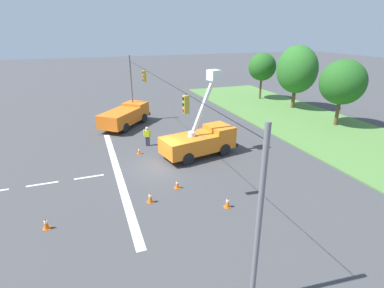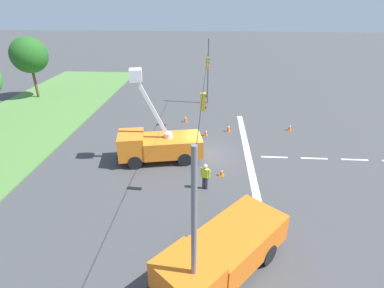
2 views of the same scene
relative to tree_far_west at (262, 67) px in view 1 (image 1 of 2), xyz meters
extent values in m
plane|color=#424244|center=(17.61, -19.54, -4.69)|extent=(200.00, 200.00, 0.00)
cube|color=#517F3D|center=(17.61, -1.54, -4.64)|extent=(56.00, 12.00, 0.10)
cube|color=silver|center=(17.61, -22.95, -4.68)|extent=(17.60, 0.50, 0.01)
cube|color=silver|center=(17.61, -24.95, -4.68)|extent=(0.20, 2.00, 0.01)
cube|color=silver|center=(17.61, -27.95, -4.68)|extent=(0.20, 2.00, 0.01)
cylinder|color=slate|center=(4.61, -19.54, -1.09)|extent=(0.20, 0.20, 7.20)
cylinder|color=slate|center=(30.61, -19.54, -1.09)|extent=(0.20, 0.20, 7.20)
cylinder|color=black|center=(17.61, -19.54, 1.91)|extent=(26.00, 0.03, 0.03)
cylinder|color=black|center=(12.28, -19.54, 1.86)|extent=(0.02, 0.02, 0.10)
cube|color=gold|center=(12.28, -19.54, 1.33)|extent=(0.32, 0.28, 0.96)
cylinder|color=black|center=(12.28, -19.70, 1.65)|extent=(0.16, 0.05, 0.16)
cylinder|color=red|center=(12.28, -19.70, 1.33)|extent=(0.16, 0.05, 0.16)
cylinder|color=black|center=(12.28, -19.70, 1.01)|extent=(0.16, 0.05, 0.16)
cylinder|color=black|center=(23.08, -19.54, 1.86)|extent=(0.02, 0.02, 0.10)
cube|color=gold|center=(23.08, -19.54, 1.33)|extent=(0.32, 0.28, 0.96)
cylinder|color=black|center=(23.08, -19.70, 1.65)|extent=(0.16, 0.05, 0.16)
cylinder|color=black|center=(23.08, -19.70, 1.33)|extent=(0.16, 0.05, 0.16)
cylinder|color=red|center=(23.08, -19.70, 1.01)|extent=(0.16, 0.05, 0.16)
cylinder|color=brown|center=(0.00, 0.00, -3.15)|extent=(0.30, 0.30, 3.08)
ellipsoid|color=#235B1E|center=(0.00, 0.00, 0.01)|extent=(3.83, 3.94, 3.91)
cylinder|color=brown|center=(6.24, 1.05, -3.37)|extent=(0.46, 0.46, 2.64)
ellipsoid|color=#286623|center=(6.24, 1.05, 0.32)|extent=(5.56, 4.74, 5.91)
cylinder|color=brown|center=(14.12, 0.61, -3.32)|extent=(0.37, 0.37, 2.75)
ellipsoid|color=#235B1E|center=(14.12, 0.61, -0.03)|extent=(4.51, 4.71, 4.59)
cube|color=orange|center=(16.85, -17.21, -3.53)|extent=(3.26, 4.64, 1.31)
cube|color=orange|center=(16.25, -14.25, -3.32)|extent=(2.68, 2.25, 1.73)
cube|color=#1E2838|center=(16.12, -13.63, -3.02)|extent=(2.08, 0.51, 0.78)
cube|color=black|center=(16.05, -13.28, -4.04)|extent=(2.45, 0.65, 0.30)
cylinder|color=black|center=(15.18, -14.71, -4.19)|extent=(0.47, 1.04, 1.00)
cylinder|color=black|center=(17.41, -14.26, -4.19)|extent=(0.47, 1.04, 1.00)
cylinder|color=black|center=(15.88, -18.18, -4.19)|extent=(0.47, 1.04, 1.00)
cylinder|color=black|center=(18.11, -17.72, -4.19)|extent=(0.47, 1.04, 1.00)
cylinder|color=silver|center=(16.79, -16.91, -2.70)|extent=(0.60, 0.60, 0.36)
cube|color=white|center=(16.59, -15.94, -0.69)|extent=(0.67, 2.22, 4.48)
cube|color=white|center=(16.39, -14.96, 1.75)|extent=(1.04, 0.96, 0.80)
cube|color=orange|center=(7.35, -21.39, -3.50)|extent=(5.04, 4.82, 1.38)
cube|color=orange|center=(4.89, -19.28, -3.38)|extent=(3.01, 3.06, 1.62)
cube|color=#1E2838|center=(4.38, -18.84, -3.09)|extent=(1.43, 1.65, 0.73)
cube|color=black|center=(4.10, -18.60, -4.04)|extent=(1.72, 1.97, 0.30)
cylinder|color=black|center=(4.36, -20.31, -4.19)|extent=(0.94, 0.86, 1.00)
cylinder|color=black|center=(5.83, -18.59, -4.19)|extent=(0.94, 0.86, 1.00)
cylinder|color=black|center=(7.23, -22.78, -4.19)|extent=(0.94, 0.86, 1.00)
cylinder|color=black|center=(8.70, -21.06, -4.19)|extent=(0.94, 0.86, 1.00)
cylinder|color=#383842|center=(13.07, -19.65, -4.26)|extent=(0.18, 0.18, 0.85)
cylinder|color=#383842|center=(13.00, -19.83, -4.26)|extent=(0.18, 0.18, 0.85)
cube|color=#D8EA26|center=(13.04, -19.74, -3.54)|extent=(0.37, 0.46, 0.60)
cube|color=silver|center=(13.04, -19.74, -3.54)|extent=(0.23, 0.42, 0.62)
cylinder|color=#D8EA26|center=(13.13, -19.49, -3.51)|extent=(0.11, 0.11, 0.55)
cylinder|color=#D8EA26|center=(12.94, -19.99, -3.51)|extent=(0.11, 0.11, 0.55)
sphere|color=tan|center=(13.04, -19.74, -3.11)|extent=(0.22, 0.22, 0.22)
sphere|color=white|center=(13.04, -19.74, -3.05)|extent=(0.26, 0.26, 0.26)
cube|color=orange|center=(22.36, -21.61, -4.67)|extent=(0.36, 0.36, 0.03)
cone|color=orange|center=(22.36, -21.61, -4.28)|extent=(0.30, 0.30, 0.75)
cylinder|color=white|center=(22.36, -21.61, -4.24)|extent=(0.19, 0.19, 0.14)
cube|color=orange|center=(23.01, -27.27, -4.67)|extent=(0.36, 0.36, 0.03)
cone|color=orange|center=(23.01, -27.27, -4.31)|extent=(0.28, 0.28, 0.70)
cylinder|color=white|center=(23.01, -27.27, -4.27)|extent=(0.17, 0.17, 0.13)
cube|color=orange|center=(14.66, -20.83, -4.67)|extent=(0.36, 0.36, 0.03)
cone|color=orange|center=(14.66, -20.83, -4.37)|extent=(0.23, 0.23, 0.58)
cylinder|color=white|center=(14.66, -20.83, -4.34)|extent=(0.14, 0.14, 0.10)
cube|color=orange|center=(21.27, -19.58, -4.67)|extent=(0.36, 0.36, 0.03)
cone|color=orange|center=(21.27, -19.58, -4.33)|extent=(0.26, 0.26, 0.65)
cylinder|color=white|center=(21.27, -19.58, -4.30)|extent=(0.16, 0.16, 0.12)
cube|color=orange|center=(24.44, -17.49, -4.67)|extent=(0.36, 0.36, 0.03)
cone|color=orange|center=(24.44, -17.49, -4.30)|extent=(0.29, 0.29, 0.72)
cylinder|color=white|center=(24.44, -17.49, -4.26)|extent=(0.18, 0.18, 0.13)
camera|label=1|loc=(37.84, -24.62, 5.08)|focal=28.00mm
camera|label=2|loc=(-3.02, -19.99, 6.26)|focal=28.00mm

